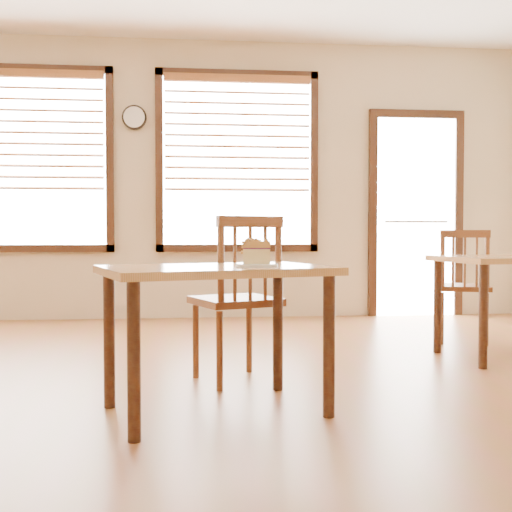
{
  "coord_description": "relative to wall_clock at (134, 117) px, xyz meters",
  "views": [
    {
      "loc": [
        -0.22,
        -2.98,
        0.92
      ],
      "look_at": [
        0.11,
        0.22,
        0.8
      ],
      "focal_mm": 45.0,
      "sensor_mm": 36.0,
      "label": 1
    }
  ],
  "objects": [
    {
      "name": "entry_door",
      "position": [
        3.1,
        0.02,
        -0.95
      ],
      "size": [
        1.08,
        0.06,
        2.29
      ],
      "color": "white",
      "rests_on": "ground"
    },
    {
      "name": "room_shell",
      "position": [
        0.8,
        -3.96,
        -0.32
      ],
      "size": [
        8.0,
        8.0,
        8.0
      ],
      "color": "beige",
      "rests_on": "ground"
    },
    {
      "name": "plate",
      "position": [
        0.91,
        -3.77,
        -1.39
      ],
      "size": [
        0.21,
        0.21,
        0.02
      ],
      "color": "white",
      "rests_on": "cafe_table_main"
    },
    {
      "name": "cafe_chair_second",
      "position": [
        2.86,
        -1.78,
        -1.67
      ],
      "size": [
        0.55,
        0.55,
        0.96
      ],
      "rotation": [
        0.0,
        0.0,
        2.82
      ],
      "color": "brown",
      "rests_on": "ground"
    },
    {
      "name": "ground",
      "position": [
        0.8,
        -3.96,
        -2.15
      ],
      "size": [
        8.0,
        8.0,
        0.0
      ],
      "primitive_type": "plane",
      "color": "brown"
    },
    {
      "name": "cake_slice",
      "position": [
        0.91,
        -3.77,
        -1.32
      ],
      "size": [
        0.16,
        0.12,
        0.13
      ],
      "rotation": [
        0.0,
        0.0,
        -0.11
      ],
      "color": "#D4C778",
      "rests_on": "plate"
    },
    {
      "name": "window_right",
      "position": [
        1.1,
        0.01,
        -0.34
      ],
      "size": [
        1.76,
        0.1,
        1.96
      ],
      "color": "white",
      "rests_on": "room_shell"
    },
    {
      "name": "wall_clock",
      "position": [
        0.0,
        0.0,
        0.0
      ],
      "size": [
        0.26,
        0.05,
        0.26
      ],
      "color": "black",
      "rests_on": "room_shell"
    },
    {
      "name": "cafe_chair_main",
      "position": [
        0.88,
        -3.03,
        -1.63
      ],
      "size": [
        0.6,
        0.6,
        1.03
      ],
      "rotation": [
        0.0,
        0.0,
        3.51
      ],
      "color": "brown",
      "rests_on": "ground"
    },
    {
      "name": "cafe_table_main",
      "position": [
        0.71,
        -3.68,
        -1.51
      ],
      "size": [
        1.29,
        1.04,
        0.75
      ],
      "rotation": [
        0.0,
        0.0,
        0.3
      ],
      "color": "#B87F47",
      "rests_on": "ground"
    },
    {
      "name": "window_left",
      "position": [
        -1.1,
        0.01,
        -0.34
      ],
      "size": [
        1.76,
        0.1,
        1.96
      ],
      "color": "white",
      "rests_on": "room_shell"
    }
  ]
}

